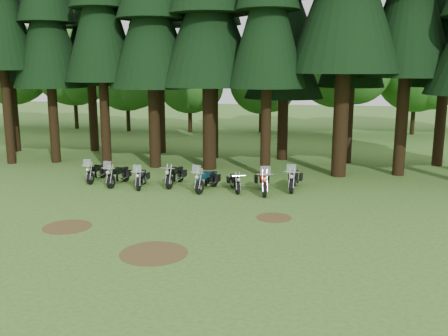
{
  "coord_description": "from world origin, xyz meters",
  "views": [
    {
      "loc": [
        5.83,
        -18.46,
        5.88
      ],
      "look_at": [
        1.7,
        5.0,
        1.0
      ],
      "focal_mm": 40.0,
      "sensor_mm": 36.0,
      "label": 1
    }
  ],
  "objects_px": {
    "motorcycle_5": "(235,182)",
    "motorcycle_7": "(294,180)",
    "motorcycle_1": "(118,176)",
    "motorcycle_0": "(97,173)",
    "motorcycle_4": "(207,181)",
    "motorcycle_3": "(175,176)",
    "motorcycle_2": "(141,178)",
    "motorcycle_6": "(263,182)"
  },
  "relations": [
    {
      "from": "motorcycle_0",
      "to": "motorcycle_5",
      "type": "relative_size",
      "value": 1.14
    },
    {
      "from": "motorcycle_0",
      "to": "motorcycle_7",
      "type": "distance_m",
      "value": 10.17
    },
    {
      "from": "motorcycle_3",
      "to": "motorcycle_4",
      "type": "height_order",
      "value": "motorcycle_4"
    },
    {
      "from": "motorcycle_0",
      "to": "motorcycle_6",
      "type": "xyz_separation_m",
      "value": [
        8.76,
        -0.94,
        0.06
      ]
    },
    {
      "from": "motorcycle_2",
      "to": "motorcycle_3",
      "type": "xyz_separation_m",
      "value": [
        1.54,
        0.68,
        0.03
      ]
    },
    {
      "from": "motorcycle_1",
      "to": "motorcycle_7",
      "type": "height_order",
      "value": "motorcycle_7"
    },
    {
      "from": "motorcycle_1",
      "to": "motorcycle_7",
      "type": "bearing_deg",
      "value": 9.77
    },
    {
      "from": "motorcycle_0",
      "to": "motorcycle_3",
      "type": "height_order",
      "value": "motorcycle_0"
    },
    {
      "from": "motorcycle_0",
      "to": "motorcycle_4",
      "type": "height_order",
      "value": "motorcycle_4"
    },
    {
      "from": "motorcycle_6",
      "to": "motorcycle_4",
      "type": "bearing_deg",
      "value": 169.46
    },
    {
      "from": "motorcycle_3",
      "to": "motorcycle_5",
      "type": "bearing_deg",
      "value": -5.59
    },
    {
      "from": "motorcycle_2",
      "to": "motorcycle_7",
      "type": "xyz_separation_m",
      "value": [
        7.44,
        0.82,
        0.05
      ]
    },
    {
      "from": "motorcycle_5",
      "to": "motorcycle_6",
      "type": "height_order",
      "value": "motorcycle_6"
    },
    {
      "from": "motorcycle_3",
      "to": "motorcycle_6",
      "type": "bearing_deg",
      "value": -4.59
    },
    {
      "from": "motorcycle_2",
      "to": "motorcycle_7",
      "type": "bearing_deg",
      "value": -2.5
    },
    {
      "from": "motorcycle_3",
      "to": "motorcycle_6",
      "type": "relative_size",
      "value": 0.94
    },
    {
      "from": "motorcycle_4",
      "to": "motorcycle_3",
      "type": "bearing_deg",
      "value": 171.36
    },
    {
      "from": "motorcycle_6",
      "to": "motorcycle_3",
      "type": "bearing_deg",
      "value": 159.83
    },
    {
      "from": "motorcycle_2",
      "to": "motorcycle_3",
      "type": "distance_m",
      "value": 1.68
    },
    {
      "from": "motorcycle_2",
      "to": "motorcycle_4",
      "type": "xyz_separation_m",
      "value": [
        3.33,
        -0.09,
        0.05
      ]
    },
    {
      "from": "motorcycle_2",
      "to": "motorcycle_6",
      "type": "bearing_deg",
      "value": -9.65
    },
    {
      "from": "motorcycle_4",
      "to": "motorcycle_5",
      "type": "height_order",
      "value": "motorcycle_4"
    },
    {
      "from": "motorcycle_1",
      "to": "motorcycle_2",
      "type": "bearing_deg",
      "value": -4.74
    },
    {
      "from": "motorcycle_3",
      "to": "motorcycle_7",
      "type": "height_order",
      "value": "motorcycle_7"
    },
    {
      "from": "motorcycle_5",
      "to": "motorcycle_6",
      "type": "xyz_separation_m",
      "value": [
        1.37,
        -0.18,
        0.1
      ]
    },
    {
      "from": "motorcycle_1",
      "to": "motorcycle_5",
      "type": "bearing_deg",
      "value": 4.48
    },
    {
      "from": "motorcycle_0",
      "to": "motorcycle_5",
      "type": "height_order",
      "value": "motorcycle_0"
    },
    {
      "from": "motorcycle_2",
      "to": "motorcycle_3",
      "type": "bearing_deg",
      "value": 14.95
    },
    {
      "from": "motorcycle_2",
      "to": "motorcycle_3",
      "type": "relative_size",
      "value": 0.92
    },
    {
      "from": "motorcycle_3",
      "to": "motorcycle_6",
      "type": "distance_m",
      "value": 4.56
    },
    {
      "from": "motorcycle_5",
      "to": "motorcycle_7",
      "type": "height_order",
      "value": "motorcycle_7"
    },
    {
      "from": "motorcycle_2",
      "to": "motorcycle_6",
      "type": "relative_size",
      "value": 0.86
    },
    {
      "from": "motorcycle_4",
      "to": "motorcycle_5",
      "type": "distance_m",
      "value": 1.35
    },
    {
      "from": "motorcycle_1",
      "to": "motorcycle_3",
      "type": "height_order",
      "value": "motorcycle_1"
    },
    {
      "from": "motorcycle_5",
      "to": "motorcycle_2",
      "type": "bearing_deg",
      "value": 161.41
    },
    {
      "from": "motorcycle_0",
      "to": "motorcycle_2",
      "type": "distance_m",
      "value": 2.86
    },
    {
      "from": "motorcycle_1",
      "to": "motorcycle_5",
      "type": "height_order",
      "value": "motorcycle_1"
    },
    {
      "from": "motorcycle_1",
      "to": "motorcycle_6",
      "type": "distance_m",
      "value": 7.33
    },
    {
      "from": "motorcycle_1",
      "to": "motorcycle_2",
      "type": "height_order",
      "value": "motorcycle_1"
    },
    {
      "from": "motorcycle_0",
      "to": "motorcycle_1",
      "type": "bearing_deg",
      "value": -21.52
    },
    {
      "from": "motorcycle_4",
      "to": "motorcycle_0",
      "type": "bearing_deg",
      "value": -174.31
    },
    {
      "from": "motorcycle_5",
      "to": "motorcycle_7",
      "type": "bearing_deg",
      "value": -4.85
    }
  ]
}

